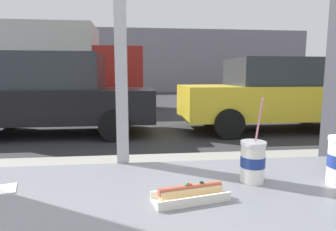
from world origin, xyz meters
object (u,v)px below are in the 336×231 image
hotdog_tray_near (191,193)px  box_truck (51,65)px  parked_car_yellow (274,94)px  parked_car_black (53,95)px  soda_cup_left (253,161)px

hotdog_tray_near → box_truck: bearing=107.5°
hotdog_tray_near → parked_car_yellow: (3.17, 5.80, -0.10)m
parked_car_black → parked_car_yellow: parked_car_black is taller
soda_cup_left → hotdog_tray_near: bearing=-152.3°
soda_cup_left → parked_car_black: 6.10m
hotdog_tray_near → box_truck: 11.07m
parked_car_yellow → box_truck: bearing=143.9°
box_truck → soda_cup_left: bearing=-71.1°
soda_cup_left → box_truck: 11.02m
parked_car_yellow → soda_cup_left: bearing=-117.3°
soda_cup_left → parked_car_black: size_ratio=0.07×
parked_car_black → box_truck: box_truck is taller
soda_cup_left → parked_car_yellow: parked_car_yellow is taller
hotdog_tray_near → parked_car_black: 6.14m
soda_cup_left → parked_car_yellow: 6.38m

